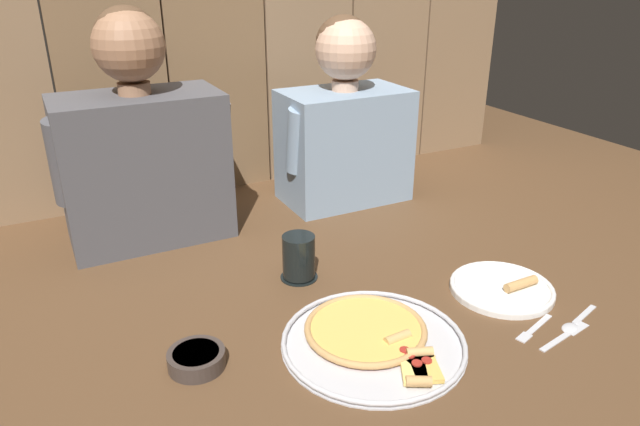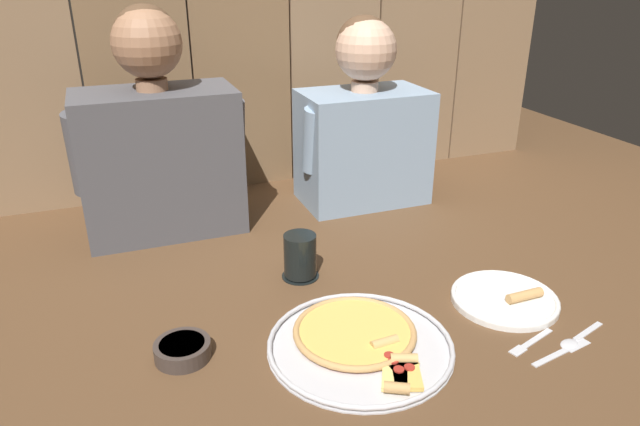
% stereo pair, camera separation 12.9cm
% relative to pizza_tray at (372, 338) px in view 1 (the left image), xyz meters
% --- Properties ---
extents(ground_plane, '(3.20, 3.20, 0.00)m').
position_rel_pizza_tray_xyz_m(ground_plane, '(0.02, 0.15, -0.01)').
color(ground_plane, brown).
extents(pizza_tray, '(0.37, 0.37, 0.03)m').
position_rel_pizza_tray_xyz_m(pizza_tray, '(0.00, 0.00, 0.00)').
color(pizza_tray, silver).
rests_on(pizza_tray, ground).
extents(dinner_plate, '(0.23, 0.23, 0.03)m').
position_rel_pizza_tray_xyz_m(dinner_plate, '(0.37, 0.03, -0.00)').
color(dinner_plate, white).
rests_on(dinner_plate, ground).
extents(drinking_glass, '(0.09, 0.09, 0.11)m').
position_rel_pizza_tray_xyz_m(drinking_glass, '(-0.02, 0.30, 0.04)').
color(drinking_glass, black).
rests_on(drinking_glass, ground).
extents(dipping_bowl, '(0.11, 0.11, 0.03)m').
position_rel_pizza_tray_xyz_m(dipping_bowl, '(-0.33, 0.08, 0.01)').
color(dipping_bowl, '#3D332D').
rests_on(dipping_bowl, ground).
extents(table_fork, '(0.13, 0.05, 0.01)m').
position_rel_pizza_tray_xyz_m(table_fork, '(0.32, -0.12, -0.01)').
color(table_fork, silver).
rests_on(table_fork, ground).
extents(table_knife, '(0.16, 0.04, 0.01)m').
position_rel_pizza_tray_xyz_m(table_knife, '(0.36, -0.16, -0.01)').
color(table_knife, silver).
rests_on(table_knife, ground).
extents(table_spoon, '(0.14, 0.06, 0.01)m').
position_rel_pizza_tray_xyz_m(table_spoon, '(0.41, -0.14, -0.01)').
color(table_spoon, silver).
rests_on(table_spoon, ground).
extents(diner_left, '(0.45, 0.23, 0.60)m').
position_rel_pizza_tray_xyz_m(diner_left, '(-0.28, 0.69, 0.25)').
color(diner_left, '#4C4C51').
rests_on(diner_left, ground).
extents(diner_right, '(0.41, 0.23, 0.56)m').
position_rel_pizza_tray_xyz_m(diner_right, '(0.32, 0.69, 0.24)').
color(diner_right, '#849EB7').
rests_on(diner_right, ground).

